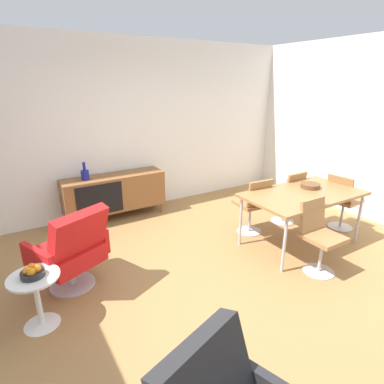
# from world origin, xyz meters

# --- Properties ---
(ground_plane) EXTENTS (8.32, 8.32, 0.00)m
(ground_plane) POSITION_xyz_m (0.00, 0.00, 0.00)
(ground_plane) COLOR #9E7242
(wall_back) EXTENTS (6.80, 0.12, 2.80)m
(wall_back) POSITION_xyz_m (0.00, 2.60, 1.40)
(wall_back) COLOR white
(wall_back) RESTS_ON ground_plane
(sideboard) EXTENTS (1.60, 0.45, 0.72)m
(sideboard) POSITION_xyz_m (-0.34, 2.30, 0.44)
(sideboard) COLOR brown
(sideboard) RESTS_ON ground_plane
(vase_cobalt) EXTENTS (0.12, 0.12, 0.27)m
(vase_cobalt) POSITION_xyz_m (-0.76, 2.30, 0.80)
(vase_cobalt) COLOR navy
(vase_cobalt) RESTS_ON sideboard
(dining_table) EXTENTS (1.60, 0.90, 0.74)m
(dining_table) POSITION_xyz_m (1.54, 0.13, 0.70)
(dining_table) COLOR olive
(dining_table) RESTS_ON ground_plane
(wooden_bowl_on_table) EXTENTS (0.26, 0.26, 0.06)m
(wooden_bowl_on_table) POSITION_xyz_m (1.78, 0.23, 0.77)
(wooden_bowl_on_table) COLOR brown
(wooden_bowl_on_table) RESTS_ON dining_table
(dining_chair_back_left) EXTENTS (0.43, 0.45, 0.86)m
(dining_chair_back_left) POSITION_xyz_m (1.18, 0.69, 0.47)
(dining_chair_back_left) COLOR #9E7042
(dining_chair_back_left) RESTS_ON ground_plane
(dining_chair_back_right) EXTENTS (0.41, 0.43, 0.86)m
(dining_chair_back_right) POSITION_xyz_m (1.89, 0.69, 0.47)
(dining_chair_back_right) COLOR #9E7042
(dining_chair_back_right) RESTS_ON ground_plane
(dining_chair_front_left) EXTENTS (0.40, 0.42, 0.86)m
(dining_chair_front_left) POSITION_xyz_m (1.19, -0.43, 0.47)
(dining_chair_front_left) COLOR #9E7042
(dining_chair_front_left) RESTS_ON ground_plane
(dining_chair_far_end) EXTENTS (0.45, 0.43, 0.86)m
(dining_chair_far_end) POSITION_xyz_m (2.43, 0.13, 0.47)
(dining_chair_far_end) COLOR #9E7042
(dining_chair_far_end) RESTS_ON ground_plane
(lounge_chair_red) EXTENTS (0.86, 0.84, 0.95)m
(lounge_chair_red) POSITION_xyz_m (-1.33, 0.70, 0.47)
(lounge_chair_red) COLOR red
(lounge_chair_red) RESTS_ON ground_plane
(side_table_round) EXTENTS (0.44, 0.44, 0.52)m
(side_table_round) POSITION_xyz_m (-1.72, 0.28, 0.32)
(side_table_round) COLOR white
(side_table_round) RESTS_ON ground_plane
(fruit_bowl) EXTENTS (0.20, 0.20, 0.11)m
(fruit_bowl) POSITION_xyz_m (-1.72, 0.28, 0.56)
(fruit_bowl) COLOR #262628
(fruit_bowl) RESTS_ON side_table_round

